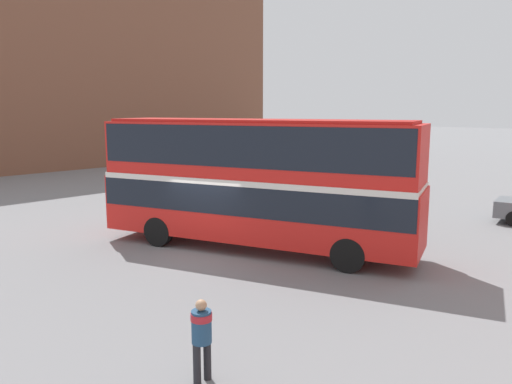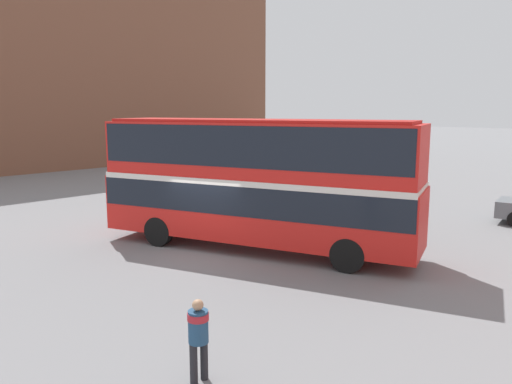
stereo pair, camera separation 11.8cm
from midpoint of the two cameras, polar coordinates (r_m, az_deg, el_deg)
name	(u,v)px [view 1 (the left image)]	position (r m, az deg, el deg)	size (l,w,h in m)	color
ground_plane	(208,253)	(17.31, -5.69, -7.00)	(240.00, 240.00, 0.00)	slate
building_row_left	(60,60)	(48.69, -21.52, 13.81)	(11.70, 40.15, 18.13)	brown
double_decker_bus	(256,176)	(17.21, -0.19, 1.87)	(11.39, 6.15, 4.55)	red
pedestrian_foreground	(202,332)	(9.33, -6.61, -15.60)	(0.40, 0.40, 1.57)	#232328
parked_car_kerb_far	(203,177)	(30.04, -6.22, 1.66)	(4.19, 2.08, 1.64)	maroon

